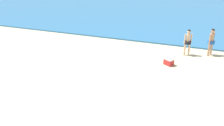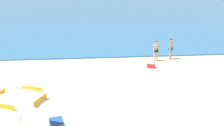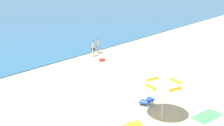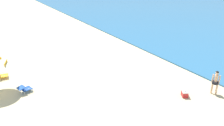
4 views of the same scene
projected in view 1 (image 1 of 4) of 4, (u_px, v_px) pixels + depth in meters
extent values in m
cylinder|color=tan|center=(209.00, 49.00, 15.67)|extent=(0.12, 0.12, 0.80)
cylinder|color=tan|center=(211.00, 48.00, 15.84)|extent=(0.12, 0.12, 0.80)
cylinder|color=#1E51A3|center=(211.00, 42.00, 15.58)|extent=(0.40, 0.40, 0.17)
cylinder|color=tan|center=(212.00, 38.00, 15.47)|extent=(0.22, 0.22, 0.57)
cylinder|color=tan|center=(210.00, 39.00, 15.36)|extent=(0.09, 0.09, 0.60)
cylinder|color=tan|center=(214.00, 37.00, 15.60)|extent=(0.09, 0.09, 0.60)
sphere|color=tan|center=(213.00, 31.00, 15.30)|extent=(0.22, 0.22, 0.22)
sphere|color=black|center=(213.00, 30.00, 15.29)|extent=(0.20, 0.20, 0.20)
cylinder|color=#D8A87F|center=(189.00, 49.00, 15.80)|extent=(0.11, 0.11, 0.77)
cylinder|color=#D8A87F|center=(185.00, 49.00, 15.76)|extent=(0.11, 0.11, 0.77)
cylinder|color=black|center=(188.00, 42.00, 15.61)|extent=(0.39, 0.39, 0.16)
cylinder|color=#D8A87F|center=(188.00, 38.00, 15.51)|extent=(0.21, 0.21, 0.55)
cylinder|color=#D8A87F|center=(191.00, 38.00, 15.54)|extent=(0.08, 0.08, 0.58)
cylinder|color=#D8A87F|center=(185.00, 39.00, 15.49)|extent=(0.08, 0.08, 0.58)
sphere|color=#D8A87F|center=(189.00, 32.00, 15.34)|extent=(0.21, 0.21, 0.21)
sphere|color=black|center=(189.00, 31.00, 15.33)|extent=(0.19, 0.19, 0.19)
cube|color=red|center=(169.00, 62.00, 14.59)|extent=(0.59, 0.55, 0.32)
cube|color=white|center=(169.00, 59.00, 14.51)|extent=(0.61, 0.57, 0.08)
cylinder|color=black|center=(169.00, 58.00, 14.49)|extent=(0.29, 0.21, 0.02)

